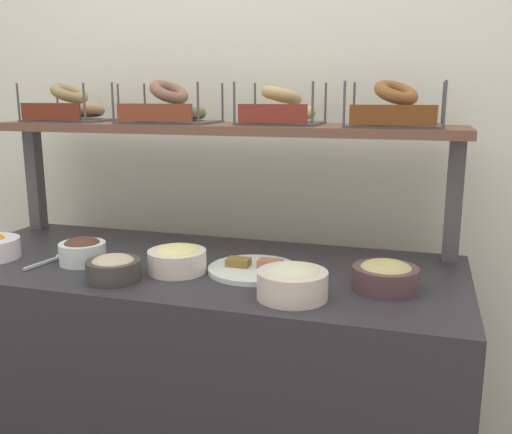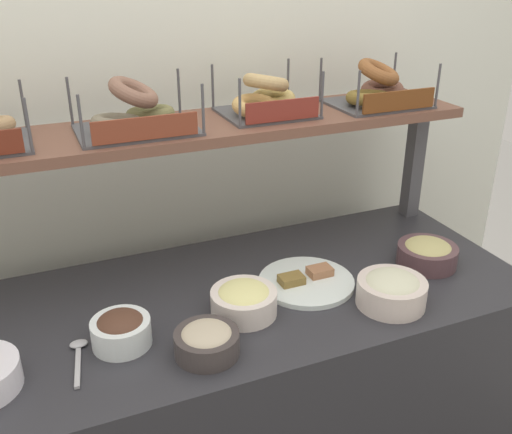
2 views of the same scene
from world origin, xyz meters
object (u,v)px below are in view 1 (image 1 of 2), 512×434
at_px(serving_plate_white, 254,269).
at_px(serving_spoon_near_plate, 53,259).
at_px(bowl_chocolate_spread, 82,250).
at_px(bowl_hummus, 386,275).
at_px(bagel_basket_everything, 69,108).
at_px(bagel_basket_sesame, 281,110).
at_px(bowl_potato_salad, 292,281).
at_px(bowl_tuna_salad, 113,268).
at_px(bagel_basket_cinnamon_raisin, 394,111).
at_px(bowl_egg_salad, 177,258).
at_px(bagel_basket_poppy, 169,110).

relative_size(serving_plate_white, serving_spoon_near_plate, 1.59).
distance_m(bowl_chocolate_spread, bowl_hummus, 0.95).
height_order(bagel_basket_everything, bagel_basket_sesame, bagel_basket_everything).
xyz_separation_m(bowl_hummus, bowl_potato_salad, (-0.23, -0.14, 0.01)).
bearing_deg(bowl_tuna_salad, bagel_basket_cinnamon_raisin, 32.02).
distance_m(bowl_chocolate_spread, bagel_basket_sesame, 0.80).
bearing_deg(serving_spoon_near_plate, serving_plate_white, 7.19).
bearing_deg(bowl_egg_salad, serving_spoon_near_plate, -177.99).
bearing_deg(bowl_hummus, bagel_basket_everything, 164.66).
bearing_deg(bowl_chocolate_spread, serving_plate_white, 7.72).
relative_size(serving_plate_white, bagel_basket_cinnamon_raisin, 0.93).
relative_size(bowl_hummus, bagel_basket_everything, 0.64).
bearing_deg(bagel_basket_everything, bowl_tuna_salad, -47.07).
bearing_deg(bowl_chocolate_spread, bagel_basket_sesame, 34.63).
relative_size(bowl_hummus, bowl_potato_salad, 0.96).
bearing_deg(bowl_potato_salad, bowl_chocolate_spread, 171.28).
bearing_deg(bowl_tuna_salad, bagel_basket_everything, 132.93).
xyz_separation_m(bagel_basket_everything, bagel_basket_sesame, (0.82, 0.01, -0.00)).
height_order(serving_plate_white, serving_spoon_near_plate, serving_plate_white).
bearing_deg(bagel_basket_poppy, bowl_chocolate_spread, -112.89).
bearing_deg(bowl_hummus, bowl_tuna_salad, -168.83).
distance_m(bowl_tuna_salad, bowl_egg_salad, 0.19).
xyz_separation_m(bowl_potato_salad, bagel_basket_everything, (-0.98, 0.48, 0.43)).
xyz_separation_m(bowl_tuna_salad, bagel_basket_sesame, (0.37, 0.50, 0.44)).
bearing_deg(serving_plate_white, bowl_egg_salad, -163.12).
bearing_deg(bowl_potato_salad, bowl_hummus, 31.73).
relative_size(bowl_chocolate_spread, serving_plate_white, 0.52).
height_order(bowl_egg_salad, bagel_basket_sesame, bagel_basket_sesame).
height_order(bowl_chocolate_spread, bowl_egg_salad, same).
xyz_separation_m(bowl_potato_salad, bagel_basket_cinnamon_raisin, (0.21, 0.46, 0.43)).
xyz_separation_m(bowl_hummus, bagel_basket_cinnamon_raisin, (-0.02, 0.32, 0.44)).
xyz_separation_m(bowl_tuna_salad, bagel_basket_everything, (-0.45, 0.48, 0.44)).
relative_size(bagel_basket_everything, bagel_basket_cinnamon_raisin, 0.96).
height_order(bowl_chocolate_spread, bagel_basket_everything, bagel_basket_everything).
bearing_deg(bagel_basket_everything, bowl_potato_salad, -25.86).
bearing_deg(bagel_basket_poppy, bagel_basket_cinnamon_raisin, -0.20).
xyz_separation_m(bowl_egg_salad, bagel_basket_sesame, (0.22, 0.37, 0.43)).
bearing_deg(bagel_basket_everything, serving_plate_white, -19.64).
distance_m(serving_plate_white, bagel_basket_sesame, 0.56).
height_order(bowl_hummus, serving_plate_white, bowl_hummus).
xyz_separation_m(bowl_chocolate_spread, serving_plate_white, (0.55, 0.07, -0.03)).
bearing_deg(bowl_tuna_salad, bowl_egg_salad, 40.52).
bearing_deg(bowl_egg_salad, bowl_potato_salad, -16.74).
bearing_deg(bagel_basket_sesame, bowl_egg_salad, -121.02).
xyz_separation_m(bowl_egg_salad, serving_plate_white, (0.22, 0.07, -0.03)).
xyz_separation_m(bowl_chocolate_spread, bagel_basket_cinnamon_raisin, (0.93, 0.35, 0.44)).
height_order(serving_spoon_near_plate, bagel_basket_cinnamon_raisin, bagel_basket_cinnamon_raisin).
relative_size(bowl_chocolate_spread, bagel_basket_sesame, 0.54).
bearing_deg(bagel_basket_everything, bowl_chocolate_spread, -53.79).
height_order(bowl_hummus, bagel_basket_everything, bagel_basket_everything).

